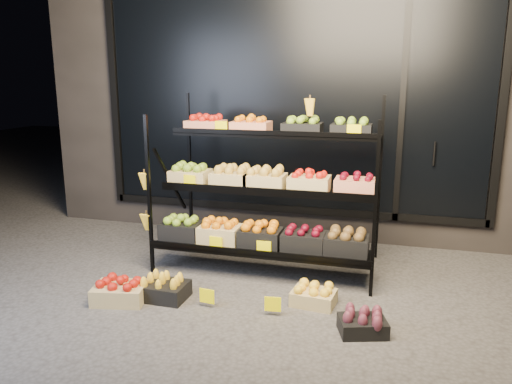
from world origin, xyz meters
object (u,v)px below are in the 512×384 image
(display_rack, at_px, (266,189))
(floor_crate_midleft, at_px, (163,288))
(floor_crate_left, at_px, (120,290))
(floor_crate_midright, at_px, (314,295))

(display_rack, distance_m, floor_crate_midleft, 1.33)
(display_rack, bearing_deg, floor_crate_midleft, -124.94)
(display_rack, xyz_separation_m, floor_crate_left, (-0.98, -1.09, -0.69))
(display_rack, distance_m, floor_crate_left, 1.61)
(floor_crate_left, xyz_separation_m, floor_crate_midright, (1.57, 0.37, -0.01))
(floor_crate_midleft, relative_size, floor_crate_midright, 1.09)
(floor_crate_midright, bearing_deg, floor_crate_left, -160.16)
(display_rack, relative_size, floor_crate_midleft, 5.35)
(floor_crate_left, relative_size, floor_crate_midleft, 1.16)
(floor_crate_midleft, height_order, floor_crate_midright, floor_crate_midleft)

